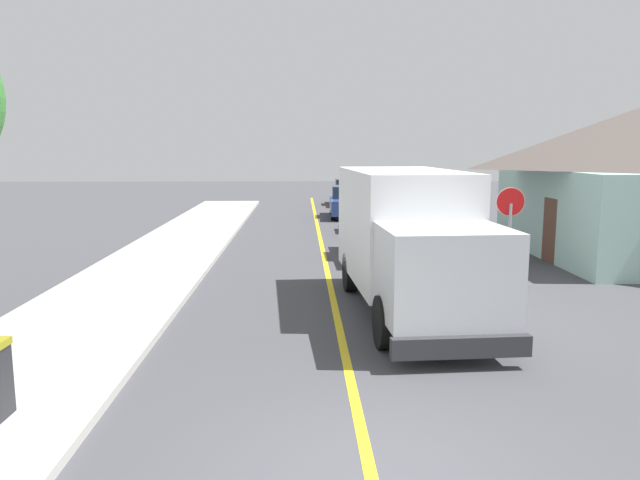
{
  "coord_description": "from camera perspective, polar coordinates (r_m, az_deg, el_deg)",
  "views": [
    {
      "loc": [
        -0.79,
        -6.37,
        3.74
      ],
      "look_at": [
        -0.31,
        8.71,
        1.4
      ],
      "focal_mm": 33.77,
      "sensor_mm": 36.0,
      "label": 1
    }
  ],
  "objects": [
    {
      "name": "sidewalk_curb",
      "position": [
        11.92,
        -24.87,
        -9.93
      ],
      "size": [
        3.6,
        60.0,
        0.15
      ],
      "primitive_type": "cube",
      "color": "#ADAAA3",
      "rests_on": "ground"
    },
    {
      "name": "centre_line_yellow",
      "position": [
        16.81,
        0.91,
        -4.02
      ],
      "size": [
        0.16,
        56.0,
        0.01
      ],
      "primitive_type": "cube",
      "color": "gold",
      "rests_on": "ground"
    },
    {
      "name": "parked_car_furthest",
      "position": [
        39.21,
        2.65,
        4.5
      ],
      "size": [
        1.86,
        4.42,
        1.67
      ],
      "color": "maroon",
      "rests_on": "ground"
    },
    {
      "name": "box_truck",
      "position": [
        13.81,
        8.39,
        0.5
      ],
      "size": [
        2.83,
        7.31,
        3.2
      ],
      "color": "white",
      "rests_on": "ground"
    },
    {
      "name": "parked_car_mid",
      "position": [
        26.71,
        5.13,
        2.45
      ],
      "size": [
        1.85,
        4.42,
        1.67
      ],
      "color": "black",
      "rests_on": "ground"
    },
    {
      "name": "stop_sign",
      "position": [
        17.33,
        17.56,
        2.16
      ],
      "size": [
        0.8,
        0.1,
        2.65
      ],
      "color": "gray",
      "rests_on": "ground"
    },
    {
      "name": "parked_car_far",
      "position": [
        32.3,
        2.59,
        3.57
      ],
      "size": [
        1.92,
        4.45,
        1.67
      ],
      "color": "#2D4793",
      "rests_on": "ground"
    },
    {
      "name": "parked_car_near",
      "position": [
        20.55,
        5.23,
        0.53
      ],
      "size": [
        1.88,
        4.43,
        1.67
      ],
      "color": "silver",
      "rests_on": "ground"
    },
    {
      "name": "ground_plane",
      "position": [
        7.43,
        4.86,
        -21.45
      ],
      "size": [
        120.0,
        120.0,
        0.0
      ],
      "primitive_type": "plane",
      "color": "#424247"
    }
  ]
}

